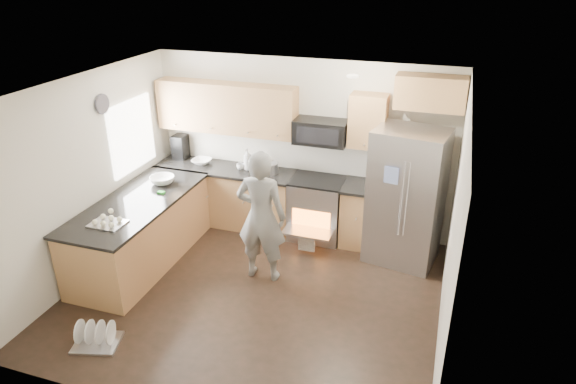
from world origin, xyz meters
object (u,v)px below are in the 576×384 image
(stove_range, at_px, (317,195))
(person, at_px, (261,217))
(dish_rack, at_px, (96,338))
(refrigerator, at_px, (406,197))

(stove_range, height_order, person, stove_range)
(stove_range, relative_size, person, 1.01)
(person, relative_size, dish_rack, 3.12)
(person, distance_m, dish_rack, 2.35)
(stove_range, xyz_separation_m, refrigerator, (1.29, -0.24, 0.27))
(stove_range, bearing_deg, person, -107.30)
(stove_range, xyz_separation_m, dish_rack, (-1.65, -3.09, -0.60))
(person, xyz_separation_m, dish_rack, (-1.25, -1.82, -0.80))
(dish_rack, bearing_deg, person, 55.45)
(refrigerator, relative_size, dish_rack, 3.33)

